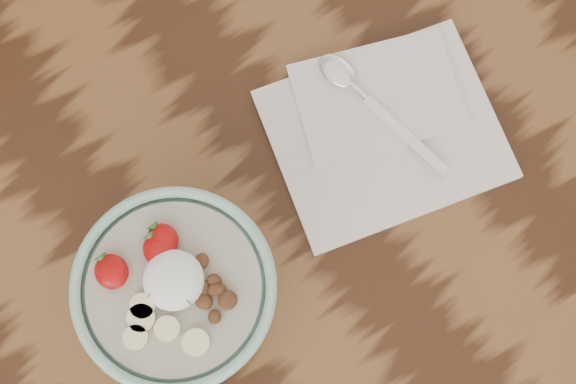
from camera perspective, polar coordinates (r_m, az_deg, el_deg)
name	(u,v)px	position (r cm, az deg, el deg)	size (l,w,h in cm)	color
table	(322,228)	(100.54, 2.47, -2.56)	(160.00, 90.00, 75.00)	black
breakfast_bowl	(179,292)	(83.81, -7.78, -7.04)	(20.47, 20.47, 13.85)	#89B8A6
napkin	(383,126)	(93.82, 6.80, 4.66)	(30.31, 26.94, 1.57)	silver
spoon	(354,87)	(93.59, 4.72, 7.47)	(5.06, 19.87, 1.03)	silver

